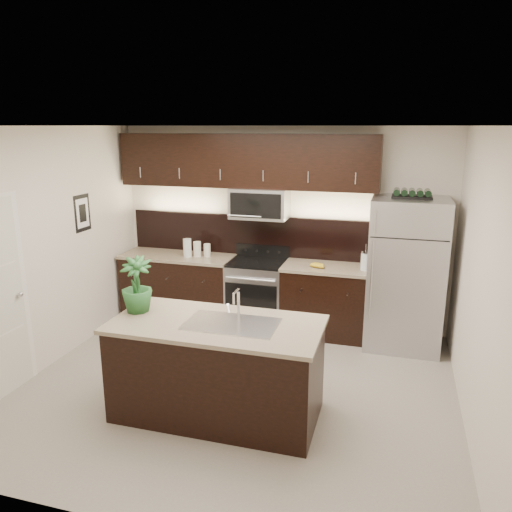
# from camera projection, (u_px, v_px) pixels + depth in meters

# --- Properties ---
(ground) EXTENTS (4.50, 4.50, 0.00)m
(ground) POSITION_uv_depth(u_px,v_px,m) (236.00, 388.00, 5.30)
(ground) COLOR gray
(ground) RESTS_ON ground
(room_walls) EXTENTS (4.52, 4.02, 2.71)m
(room_walls) POSITION_uv_depth(u_px,v_px,m) (223.00, 232.00, 4.87)
(room_walls) COLOR beige
(room_walls) RESTS_ON ground
(counter_run) EXTENTS (3.51, 0.65, 0.94)m
(counter_run) POSITION_uv_depth(u_px,v_px,m) (243.00, 293.00, 6.87)
(counter_run) COLOR black
(counter_run) RESTS_ON ground
(upper_fixtures) EXTENTS (3.49, 0.40, 1.66)m
(upper_fixtures) POSITION_uv_depth(u_px,v_px,m) (247.00, 169.00, 6.58)
(upper_fixtures) COLOR black
(upper_fixtures) RESTS_ON counter_run
(island) EXTENTS (1.96, 0.96, 0.94)m
(island) POSITION_uv_depth(u_px,v_px,m) (217.00, 368.00, 4.72)
(island) COLOR black
(island) RESTS_ON ground
(sink_faucet) EXTENTS (0.84, 0.50, 0.28)m
(sink_faucet) POSITION_uv_depth(u_px,v_px,m) (232.00, 322.00, 4.57)
(sink_faucet) COLOR silver
(sink_faucet) RESTS_ON island
(refrigerator) EXTENTS (0.90, 0.81, 1.87)m
(refrigerator) POSITION_uv_depth(u_px,v_px,m) (406.00, 274.00, 6.13)
(refrigerator) COLOR #B2B2B7
(refrigerator) RESTS_ON ground
(wine_rack) EXTENTS (0.46, 0.29, 0.11)m
(wine_rack) POSITION_uv_depth(u_px,v_px,m) (412.00, 194.00, 5.88)
(wine_rack) COLOR black
(wine_rack) RESTS_ON refrigerator
(plant) EXTENTS (0.38, 0.38, 0.54)m
(plant) POSITION_uv_depth(u_px,v_px,m) (136.00, 285.00, 4.82)
(plant) COLOR #235726
(plant) RESTS_ON island
(canisters) EXTENTS (0.36, 0.19, 0.25)m
(canisters) POSITION_uv_depth(u_px,v_px,m) (195.00, 249.00, 6.89)
(canisters) COLOR silver
(canisters) RESTS_ON counter_run
(french_press) EXTENTS (0.11, 0.11, 0.33)m
(french_press) POSITION_uv_depth(u_px,v_px,m) (365.00, 261.00, 6.24)
(french_press) COLOR silver
(french_press) RESTS_ON counter_run
(bananas) EXTENTS (0.24, 0.21, 0.06)m
(bananas) POSITION_uv_depth(u_px,v_px,m) (314.00, 264.00, 6.41)
(bananas) COLOR gold
(bananas) RESTS_ON counter_run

